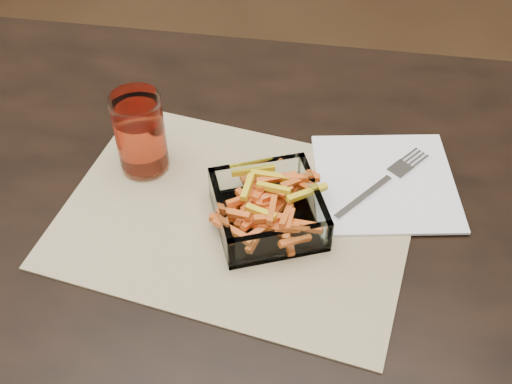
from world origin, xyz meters
TOP-DOWN VIEW (x-y plane):
  - dining_table at (0.00, 0.00)m, footprint 1.60×0.90m
  - placemat at (0.00, 0.03)m, footprint 0.50×0.40m
  - glass_bowl at (0.04, 0.03)m, footprint 0.17×0.17m
  - tumbler at (-0.14, 0.11)m, footprint 0.07×0.07m
  - napkin at (0.19, 0.12)m, footprint 0.22×0.22m
  - fork at (0.19, 0.12)m, footprint 0.13×0.15m

SIDE VIEW (x-z plane):
  - dining_table at x=0.00m, z-range 0.29..1.04m
  - placemat at x=0.00m, z-range 0.75..0.75m
  - napkin at x=0.19m, z-range 0.75..0.76m
  - fork at x=0.19m, z-range 0.76..0.76m
  - glass_bowl at x=0.04m, z-range 0.75..0.80m
  - tumbler at x=-0.14m, z-range 0.75..0.87m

